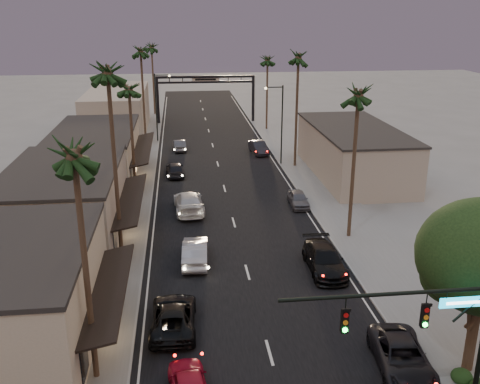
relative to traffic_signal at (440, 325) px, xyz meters
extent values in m
plane|color=slate|center=(-5.69, 36.00, -5.08)|extent=(200.00, 200.00, 0.00)
cube|color=black|center=(-5.69, 41.00, -5.08)|extent=(14.00, 120.00, 0.02)
cube|color=slate|center=(-15.19, 48.00, -5.02)|extent=(5.00, 92.00, 0.12)
cube|color=slate|center=(3.81, 48.00, -5.02)|extent=(5.00, 92.00, 0.12)
cube|color=tan|center=(-18.69, 8.00, -2.33)|extent=(8.00, 12.00, 5.50)
cube|color=gray|center=(-18.69, 22.00, -2.33)|extent=(8.00, 14.00, 5.50)
cube|color=tan|center=(-18.69, 38.00, -2.58)|extent=(8.00, 16.00, 5.00)
cube|color=gray|center=(-18.69, 61.00, -2.08)|extent=(8.00, 20.00, 6.00)
cube|color=gray|center=(8.31, 36.00, -2.58)|extent=(8.00, 18.00, 5.00)
cylinder|color=black|center=(-2.29, 0.00, 1.52)|extent=(8.40, 0.16, 0.16)
cube|color=black|center=(-3.89, 0.00, 0.47)|extent=(0.28, 0.22, 1.00)
cube|color=black|center=(-0.69, 0.00, 0.47)|extent=(0.28, 0.22, 1.00)
cube|color=#0B88B1|center=(0.81, 0.00, 0.97)|extent=(1.90, 0.08, 0.42)
cylinder|color=#38281C|center=(3.71, 3.50, -3.48)|extent=(0.52, 0.52, 3.20)
sphere|color=black|center=(2.51, 4.10, -0.08)|extent=(2.80, 2.80, 2.80)
cube|color=black|center=(-13.09, 66.00, -1.58)|extent=(0.40, 0.40, 7.00)
cube|color=black|center=(1.71, 66.00, -1.58)|extent=(0.40, 0.40, 7.00)
cube|color=black|center=(-5.69, 66.00, 2.02)|extent=(15.20, 0.35, 0.35)
cube|color=black|center=(-5.69, 66.00, 1.22)|extent=(15.20, 0.30, 0.30)
cube|color=beige|center=(-5.69, 65.98, 1.62)|extent=(4.20, 0.12, 1.00)
cylinder|color=black|center=(1.51, 41.00, -0.58)|extent=(0.16, 0.16, 9.00)
cylinder|color=black|center=(0.51, 41.00, 3.72)|extent=(2.00, 0.12, 0.12)
sphere|color=#FFD899|center=(-0.39, 41.00, 3.62)|extent=(0.30, 0.30, 0.30)
cylinder|color=black|center=(-12.89, 54.00, -0.58)|extent=(0.16, 0.16, 9.00)
cylinder|color=black|center=(-11.89, 54.00, 3.72)|extent=(2.00, 0.12, 0.12)
sphere|color=#FFD899|center=(-10.99, 54.00, 3.62)|extent=(0.30, 0.30, 0.30)
cylinder|color=#38281C|center=(-14.29, 5.00, 0.42)|extent=(0.28, 0.28, 11.00)
sphere|color=black|center=(-14.29, 5.00, 6.52)|extent=(3.20, 3.20, 3.20)
cylinder|color=#38281C|center=(-14.29, 18.00, 1.42)|extent=(0.28, 0.28, 13.00)
sphere|color=black|center=(-14.29, 18.00, 8.52)|extent=(3.20, 3.20, 3.20)
cylinder|color=#38281C|center=(-14.29, 32.00, -0.08)|extent=(0.28, 0.28, 10.00)
sphere|color=black|center=(-14.29, 32.00, 5.52)|extent=(3.20, 3.20, 3.20)
cylinder|color=#38281C|center=(-14.29, 51.00, 0.92)|extent=(0.28, 0.28, 12.00)
sphere|color=black|center=(-14.29, 51.00, 7.52)|extent=(3.20, 3.20, 3.20)
cylinder|color=#38281C|center=(2.91, 20.00, 0.42)|extent=(0.28, 0.28, 11.00)
sphere|color=black|center=(2.91, 20.00, 6.52)|extent=(3.20, 3.20, 3.20)
cylinder|color=#38281C|center=(2.91, 40.00, 0.92)|extent=(0.28, 0.28, 12.00)
sphere|color=black|center=(2.91, 40.00, 7.52)|extent=(3.20, 3.20, 3.20)
cylinder|color=#38281C|center=(2.91, 60.00, -0.08)|extent=(0.28, 0.28, 10.00)
sphere|color=black|center=(2.91, 60.00, 5.52)|extent=(3.20, 3.20, 3.20)
cylinder|color=#38281C|center=(-13.99, 74.00, 0.42)|extent=(0.28, 0.28, 11.00)
sphere|color=black|center=(-13.99, 74.00, 6.52)|extent=(3.20, 3.20, 3.20)
imported|color=black|center=(-10.60, 8.86, -4.34)|extent=(2.65, 5.42, 1.48)
imported|color=gray|center=(-9.13, 16.95, -4.28)|extent=(1.96, 4.97, 1.61)
imported|color=#BDBDBD|center=(-9.33, 27.03, -4.22)|extent=(2.78, 6.07, 1.72)
imported|color=black|center=(-10.53, 37.89, -4.34)|extent=(2.10, 4.50, 1.49)
imported|color=#45464A|center=(-9.98, 48.82, -4.40)|extent=(1.70, 4.23, 1.37)
imported|color=black|center=(0.51, 3.90, -4.34)|extent=(3.04, 5.56, 1.48)
imported|color=black|center=(-0.49, 14.67, -4.27)|extent=(2.38, 5.64, 1.62)
imported|color=#525358|center=(0.51, 27.31, -4.41)|extent=(1.68, 3.96, 1.34)
imported|color=black|center=(-0.31, 46.14, -4.33)|extent=(2.13, 4.72, 1.50)
camera|label=1|loc=(-9.87, -17.12, 11.71)|focal=40.00mm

